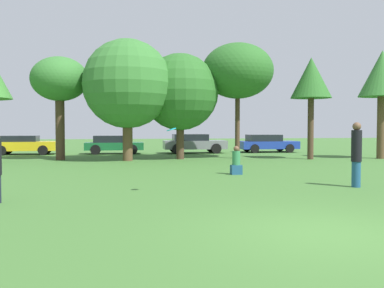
% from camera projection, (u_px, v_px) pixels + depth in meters
% --- Properties ---
extents(ground_plane, '(120.00, 120.00, 0.00)m').
position_uv_depth(ground_plane, '(325.00, 233.00, 7.39)').
color(ground_plane, '#3D6B2D').
extents(person_catcher, '(0.31, 0.31, 1.95)m').
position_uv_depth(person_catcher, '(356.00, 154.00, 12.99)').
color(person_catcher, navy).
rests_on(person_catcher, ground).
extents(frisbee, '(0.26, 0.26, 0.11)m').
position_uv_depth(frisbee, '(171.00, 130.00, 11.62)').
color(frisbee, '#19B2D8').
extents(bystander_sitting, '(0.41, 0.34, 1.09)m').
position_uv_depth(bystander_sitting, '(236.00, 163.00, 16.52)').
color(bystander_sitting, navy).
rests_on(bystander_sitting, ground).
extents(tree_1, '(3.11, 3.11, 5.65)m').
position_uv_depth(tree_1, '(60.00, 81.00, 23.67)').
color(tree_1, '#473323').
rests_on(tree_1, ground).
extents(tree_2, '(4.75, 4.75, 6.49)m').
position_uv_depth(tree_2, '(127.00, 84.00, 23.09)').
color(tree_2, brown).
rests_on(tree_2, ground).
extents(tree_3, '(4.32, 4.32, 5.94)m').
position_uv_depth(tree_3, '(180.00, 92.00, 24.34)').
color(tree_3, '#473323').
rests_on(tree_3, ground).
extents(tree_4, '(4.10, 4.10, 6.62)m').
position_uv_depth(tree_4, '(238.00, 71.00, 24.83)').
color(tree_4, '#473323').
rests_on(tree_4, ground).
extents(tree_5, '(2.27, 2.27, 5.70)m').
position_uv_depth(tree_5, '(311.00, 79.00, 24.18)').
color(tree_5, '#473323').
rests_on(tree_5, ground).
extents(tree_6, '(2.63, 2.63, 6.18)m').
position_uv_depth(tree_6, '(382.00, 76.00, 24.66)').
color(tree_6, brown).
rests_on(tree_6, ground).
extents(parked_car_yellow, '(4.10, 1.91, 1.24)m').
position_uv_depth(parked_car_yellow, '(24.00, 144.00, 28.51)').
color(parked_car_yellow, gold).
rests_on(parked_car_yellow, ground).
extents(parked_car_green, '(3.87, 1.82, 1.23)m').
position_uv_depth(parked_car_green, '(113.00, 144.00, 29.16)').
color(parked_car_green, '#196633').
rests_on(parked_car_green, ground).
extents(parked_car_grey, '(4.31, 1.88, 1.32)m').
position_uv_depth(parked_car_grey, '(194.00, 143.00, 30.03)').
color(parked_car_grey, slate).
rests_on(parked_car_grey, ground).
extents(parked_car_blue, '(4.15, 2.06, 1.27)m').
position_uv_depth(parked_car_blue, '(267.00, 143.00, 31.17)').
color(parked_car_blue, '#1E389E').
rests_on(parked_car_blue, ground).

